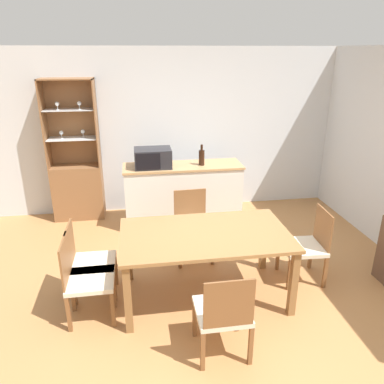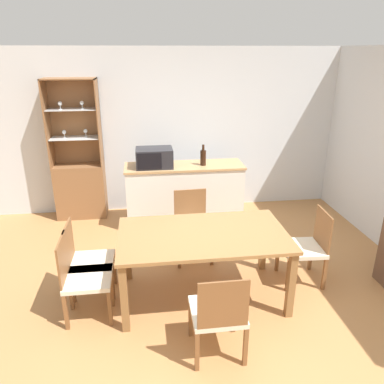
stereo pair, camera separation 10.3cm
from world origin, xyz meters
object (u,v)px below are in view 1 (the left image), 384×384
(dining_table, at_px, (205,241))
(dining_chair_head_far, at_px, (192,226))
(wine_bottle, at_px, (202,157))
(display_cabinet, at_px, (77,180))
(dining_chair_side_left_near, at_px, (85,279))
(dining_chair_head_near, at_px, (223,313))
(microwave, at_px, (153,158))
(dining_chair_side_right_far, at_px, (307,245))
(dining_chair_side_left_far, at_px, (89,262))

(dining_table, bearing_deg, dining_chair_head_far, 90.14)
(dining_table, relative_size, wine_bottle, 5.65)
(display_cabinet, distance_m, dining_chair_side_left_near, 2.52)
(dining_table, bearing_deg, display_cabinet, 123.92)
(display_cabinet, height_order, dining_chair_side_left_near, display_cabinet)
(display_cabinet, xyz_separation_m, dining_chair_head_near, (1.57, -3.17, -0.18))
(dining_table, relative_size, dining_chair_head_far, 2.02)
(display_cabinet, distance_m, microwave, 1.34)
(wine_bottle, bearing_deg, dining_chair_head_near, -96.14)
(display_cabinet, distance_m, dining_table, 2.81)
(display_cabinet, height_order, dining_chair_head_far, display_cabinet)
(microwave, xyz_separation_m, wine_bottle, (0.70, -0.01, -0.01))
(dining_chair_head_near, xyz_separation_m, microwave, (-0.42, 2.66, 0.63))
(dining_chair_side_left_near, bearing_deg, microwave, 158.12)
(display_cabinet, distance_m, dining_chair_head_near, 3.54)
(dining_chair_head_near, relative_size, microwave, 1.64)
(dining_table, relative_size, dining_chair_side_left_near, 2.02)
(display_cabinet, bearing_deg, dining_chair_side_left_near, -81.53)
(dining_table, relative_size, dining_chair_head_near, 2.02)
(display_cabinet, relative_size, dining_chair_head_near, 2.49)
(dining_chair_side_left_near, distance_m, dining_chair_head_far, 1.55)
(microwave, bearing_deg, display_cabinet, 156.00)
(dining_chair_head_near, bearing_deg, microwave, 98.62)
(dining_chair_side_right_far, distance_m, dining_chair_head_far, 1.39)
(display_cabinet, relative_size, dining_table, 1.24)
(dining_chair_side_right_far, bearing_deg, dining_chair_head_far, 63.16)
(dining_chair_head_far, bearing_deg, dining_chair_side_right_far, 147.50)
(dining_chair_head_far, bearing_deg, dining_chair_head_near, 87.53)
(display_cabinet, relative_size, dining_chair_side_left_far, 2.49)
(dining_chair_side_left_near, height_order, wine_bottle, wine_bottle)
(dining_chair_head_far, height_order, wine_bottle, wine_bottle)
(display_cabinet, xyz_separation_m, dining_chair_side_left_near, (0.37, -2.48, -0.18))
(dining_chair_head_far, xyz_separation_m, wine_bottle, (0.29, 0.97, 0.61))
(dining_chair_side_right_far, relative_size, wine_bottle, 2.80)
(dining_chair_head_near, distance_m, dining_chair_head_far, 1.68)
(dining_chair_side_right_far, xyz_separation_m, wine_bottle, (-0.91, 1.66, 0.61))
(dining_table, height_order, dining_chair_head_near, dining_chair_head_near)
(dining_table, xyz_separation_m, microwave, (-0.42, 1.82, 0.39))
(dining_chair_side_left_far, relative_size, dining_chair_side_right_far, 1.00)
(dining_chair_head_near, bearing_deg, dining_chair_side_left_far, 140.16)
(dining_chair_side_left_far, xyz_separation_m, dining_chair_head_near, (1.20, -0.99, 0.00))
(dining_chair_head_near, height_order, microwave, microwave)
(dining_chair_side_right_far, xyz_separation_m, microwave, (-1.62, 1.67, 0.63))
(display_cabinet, xyz_separation_m, microwave, (1.15, -0.51, 0.45))
(dining_table, distance_m, dining_chair_head_far, 0.87)
(display_cabinet, distance_m, wine_bottle, 1.97)
(display_cabinet, distance_m, dining_chair_head_far, 2.17)
(dining_chair_side_right_far, distance_m, dining_chair_side_left_near, 2.42)
(dining_chair_head_near, distance_m, dining_chair_side_left_near, 1.38)
(dining_chair_head_far, bearing_deg, dining_chair_side_left_far, 27.37)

